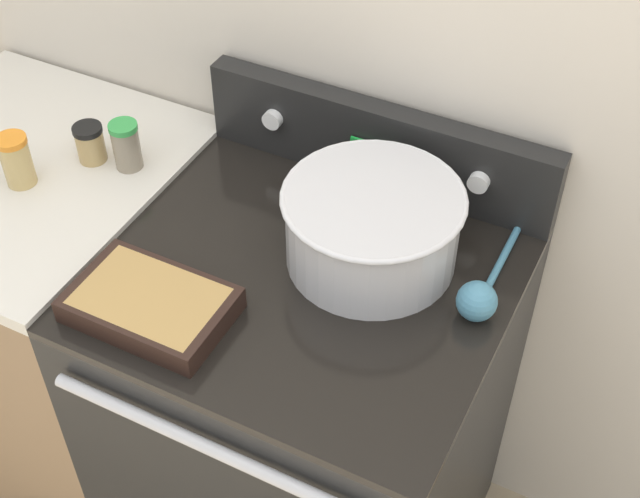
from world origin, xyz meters
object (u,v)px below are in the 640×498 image
Objects in this scene: mixing_bowl at (372,224)px; spice_jar_orange_cap at (16,160)px; ladle at (479,297)px; casserole_dish at (150,304)px; spice_jar_black_cap at (90,143)px; spice_jar_green_cap at (126,145)px.

mixing_bowl is 3.00× the size of spice_jar_orange_cap.
mixing_bowl is 0.23m from ladle.
mixing_bowl reaches higher than spice_jar_orange_cap.
casserole_dish is 3.38× the size of spice_jar_black_cap.
ladle is at bearing -8.30° from mixing_bowl.
mixing_bowl is 0.63m from spice_jar_black_cap.
mixing_bowl is 0.55m from spice_jar_green_cap.
spice_jar_black_cap is at bearing 57.01° from spice_jar_orange_cap.
spice_jar_orange_cap is at bearing -122.99° from spice_jar_black_cap.
spice_jar_green_cap is 0.21m from spice_jar_orange_cap.
mixing_bowl is at bearing 171.70° from ladle.
spice_jar_green_cap is 0.08m from spice_jar_black_cap.
mixing_bowl is at bearing 46.61° from casserole_dish.
spice_jar_orange_cap is (-0.16, -0.14, 0.00)m from spice_jar_green_cap.
ladle is (0.22, -0.03, -0.05)m from mixing_bowl.
mixing_bowl reaches higher than ladle.
spice_jar_black_cap is (-0.85, 0.03, 0.02)m from ladle.
mixing_bowl reaches higher than spice_jar_black_cap.
spice_jar_orange_cap is at bearing -174.05° from ladle.
spice_jar_green_cap is 0.95× the size of spice_jar_orange_cap.
mixing_bowl is 0.72m from spice_jar_orange_cap.
casserole_dish is at bearing -152.09° from ladle.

